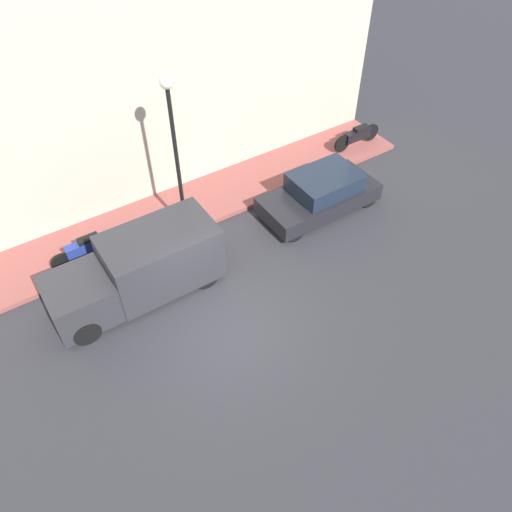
# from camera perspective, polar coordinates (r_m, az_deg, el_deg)

# --- Properties ---
(ground_plane) EXTENTS (60.00, 60.00, 0.00)m
(ground_plane) POSITION_cam_1_polar(r_m,az_deg,el_deg) (13.71, -3.52, -8.20)
(ground_plane) COLOR #2D2D33
(sidewalk) EXTENTS (2.35, 19.99, 0.15)m
(sidewalk) POSITION_cam_1_polar(r_m,az_deg,el_deg) (16.85, -12.29, 3.70)
(sidewalk) COLOR #934C47
(sidewalk) RESTS_ON ground_plane
(building_facade) EXTENTS (0.30, 19.99, 7.72)m
(building_facade) POSITION_cam_1_polar(r_m,az_deg,el_deg) (15.80, -16.52, 16.66)
(building_facade) COLOR beige
(building_facade) RESTS_ON ground_plane
(parked_car) EXTENTS (1.84, 4.03, 1.35)m
(parked_car) POSITION_cam_1_polar(r_m,az_deg,el_deg) (16.89, 7.39, 7.11)
(parked_car) COLOR black
(parked_car) RESTS_ON ground_plane
(delivery_van) EXTENTS (1.81, 4.80, 1.93)m
(delivery_van) POSITION_cam_1_polar(r_m,az_deg,el_deg) (14.11, -13.38, -1.49)
(delivery_van) COLOR #2D2D33
(delivery_van) RESTS_ON ground_plane
(motorcycle_black) EXTENTS (0.30, 2.16, 0.78)m
(motorcycle_black) POSITION_cam_1_polar(r_m,az_deg,el_deg) (20.15, 11.50, 13.35)
(motorcycle_black) COLOR black
(motorcycle_black) RESTS_ON sidewalk
(motorcycle_blue) EXTENTS (0.30, 2.14, 0.86)m
(motorcycle_blue) POSITION_cam_1_polar(r_m,az_deg,el_deg) (15.65, -18.86, 0.79)
(motorcycle_blue) COLOR navy
(motorcycle_blue) RESTS_ON sidewalk
(streetlamp) EXTENTS (0.37, 0.37, 5.15)m
(streetlamp) POSITION_cam_1_polar(r_m,az_deg,el_deg) (14.28, -9.43, 13.63)
(streetlamp) COLOR black
(streetlamp) RESTS_ON sidewalk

